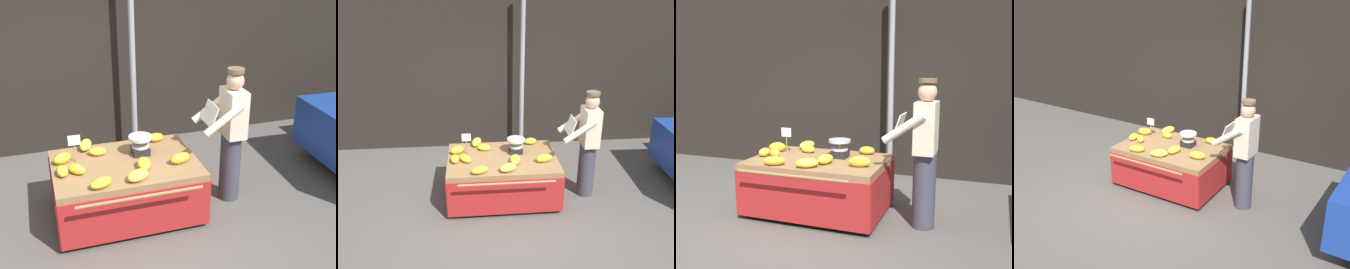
% 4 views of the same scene
% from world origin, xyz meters
% --- Properties ---
extents(ground_plane, '(60.00, 60.00, 0.00)m').
position_xyz_m(ground_plane, '(0.00, 0.00, 0.00)').
color(ground_plane, '#514C47').
extents(back_wall, '(16.00, 0.24, 4.28)m').
position_xyz_m(back_wall, '(0.00, 2.60, 2.14)').
color(back_wall, black).
rests_on(back_wall, ground).
extents(street_pole, '(0.09, 0.09, 3.18)m').
position_xyz_m(street_pole, '(0.58, 2.16, 1.59)').
color(street_pole, gray).
rests_on(street_pole, ground).
extents(banana_cart, '(1.69, 1.37, 0.70)m').
position_xyz_m(banana_cart, '(0.06, 0.45, 0.52)').
color(banana_cart, olive).
rests_on(banana_cart, ground).
extents(weighing_scale, '(0.28, 0.28, 0.23)m').
position_xyz_m(weighing_scale, '(0.29, 0.61, 0.81)').
color(weighing_scale, black).
rests_on(weighing_scale, banana_cart).
extents(price_sign, '(0.14, 0.01, 0.34)m').
position_xyz_m(price_sign, '(-0.48, 0.62, 0.94)').
color(price_sign, '#997A51').
rests_on(price_sign, banana_cart).
extents(banana_bunch_0, '(0.23, 0.17, 0.10)m').
position_xyz_m(banana_bunch_0, '(-0.21, 0.72, 0.75)').
color(banana_bunch_0, yellow).
rests_on(banana_bunch_0, banana_cart).
extents(banana_bunch_1, '(0.22, 0.16, 0.10)m').
position_xyz_m(banana_bunch_1, '(0.56, 0.90, 0.75)').
color(banana_bunch_1, gold).
rests_on(banana_bunch_1, banana_cart).
extents(banana_bunch_2, '(0.25, 0.20, 0.13)m').
position_xyz_m(banana_bunch_2, '(-0.63, 0.64, 0.76)').
color(banana_bunch_2, gold).
rests_on(banana_bunch_2, banana_cart).
extents(banana_bunch_3, '(0.23, 0.23, 0.11)m').
position_xyz_m(banana_bunch_3, '(-0.50, 0.34, 0.75)').
color(banana_bunch_3, yellow).
rests_on(banana_bunch_3, banana_cart).
extents(banana_bunch_4, '(0.28, 0.22, 0.11)m').
position_xyz_m(banana_bunch_4, '(-0.30, -0.02, 0.75)').
color(banana_bunch_4, gold).
rests_on(banana_bunch_4, banana_cart).
extents(banana_bunch_5, '(0.28, 0.18, 0.12)m').
position_xyz_m(banana_bunch_5, '(0.67, 0.24, 0.76)').
color(banana_bunch_5, gold).
rests_on(banana_bunch_5, banana_cart).
extents(banana_bunch_6, '(0.22, 0.30, 0.11)m').
position_xyz_m(banana_bunch_6, '(-0.33, 0.94, 0.75)').
color(banana_bunch_6, yellow).
rests_on(banana_bunch_6, banana_cart).
extents(banana_bunch_7, '(0.19, 0.28, 0.11)m').
position_xyz_m(banana_bunch_7, '(0.23, 0.25, 0.75)').
color(banana_bunch_7, yellow).
rests_on(banana_bunch_7, banana_cart).
extents(banana_bunch_8, '(0.32, 0.29, 0.11)m').
position_xyz_m(banana_bunch_8, '(0.11, 0.01, 0.75)').
color(banana_bunch_8, yellow).
rests_on(banana_bunch_8, banana_cart).
extents(banana_bunch_9, '(0.13, 0.22, 0.10)m').
position_xyz_m(banana_bunch_9, '(-0.66, 0.36, 0.75)').
color(banana_bunch_9, yellow).
rests_on(banana_bunch_9, banana_cart).
extents(vendor_person, '(0.59, 0.52, 1.71)m').
position_xyz_m(vendor_person, '(1.37, 0.41, 0.87)').
color(vendor_person, '#383842').
rests_on(vendor_person, ground).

